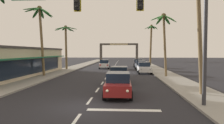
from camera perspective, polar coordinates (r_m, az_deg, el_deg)
ground_plane at (r=12.48m, az=-7.17°, el=-11.87°), size 220.00×220.00×0.00m
sidewalk_right at (r=32.50m, az=13.27°, el=-2.80°), size 3.20×110.00×0.14m
sidewalk_left at (r=33.56m, az=-14.02°, el=-2.64°), size 3.20×110.00×0.14m
lane_markings at (r=32.02m, az=0.15°, el=-2.93°), size 4.28×87.70×0.01m
traffic_signal_mast at (r=12.34m, az=8.38°, el=12.63°), size 11.22×0.41×7.25m
sedan_lead_at_stop_bar at (r=15.17m, az=1.67°, el=-5.96°), size 1.97×4.46×1.68m
sedan_third_in_queue at (r=21.29m, az=1.93°, el=-3.47°), size 2.06×4.49×1.68m
sedan_oncoming_far at (r=40.48m, az=-2.09°, el=-0.55°), size 2.15×4.52×1.68m
sedan_parked_nearest_kerb at (r=31.56m, az=8.62°, el=-1.49°), size 2.02×4.48×1.68m
sedan_parked_mid_kerb at (r=44.58m, az=7.08°, el=-0.27°), size 2.05×4.49×1.68m
sedan_parked_far_kerb at (r=37.83m, az=7.73°, el=-0.80°), size 2.04×4.49×1.68m
palm_left_second at (r=28.65m, az=-18.77°, el=9.56°), size 3.90×3.89×8.99m
palm_left_third at (r=38.55m, az=-12.32°, el=6.36°), size 4.17×4.13×7.87m
palm_right_nearest at (r=16.56m, az=22.31°, el=14.62°), size 4.08×3.72×8.92m
palm_right_second at (r=27.09m, az=13.91°, el=8.34°), size 3.28×2.94×7.94m
palm_right_farthest at (r=49.39m, az=10.48°, el=5.87°), size 3.14×3.13×9.43m
storefront_strip_left at (r=29.64m, az=-26.47°, el=-0.01°), size 8.30×22.60×3.76m
town_gateway_arch at (r=82.05m, az=1.85°, el=3.47°), size 14.86×0.90×6.56m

